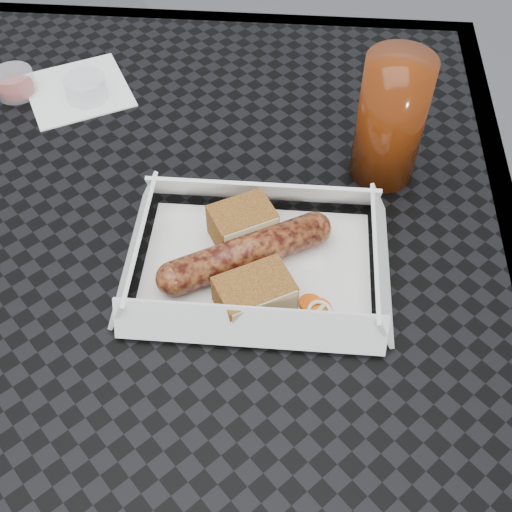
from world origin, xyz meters
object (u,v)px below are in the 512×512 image
at_px(drink_glass, 391,120).
at_px(bratwurst, 246,253).
at_px(patio_table, 149,258).
at_px(food_tray, 257,266).

bearing_deg(drink_glass, bratwurst, -133.20).
bearing_deg(patio_table, bratwurst, -27.47).
xyz_separation_m(food_tray, bratwurst, (-0.01, 0.00, 0.02)).
relative_size(bratwurst, drink_glass, 1.13).
height_order(patio_table, food_tray, food_tray).
bearing_deg(bratwurst, drink_glass, 46.80).
xyz_separation_m(patio_table, food_tray, (0.13, -0.06, 0.08)).
height_order(food_tray, bratwurst, bratwurst).
distance_m(food_tray, bratwurst, 0.02).
height_order(food_tray, drink_glass, drink_glass).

